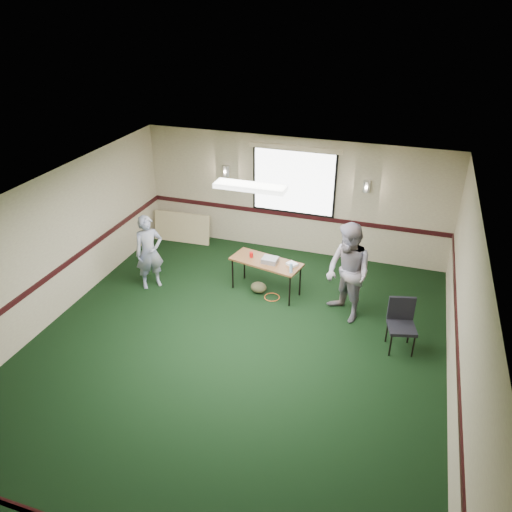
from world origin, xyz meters
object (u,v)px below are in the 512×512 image
(projector, at_px, (270,260))
(person_left, at_px, (149,252))
(folding_table, at_px, (266,263))
(person_right, at_px, (348,273))
(conference_chair, at_px, (401,320))

(projector, xyz_separation_m, person_left, (-2.41, -0.49, 0.02))
(person_left, bearing_deg, projector, -33.23)
(folding_table, height_order, person_right, person_right)
(person_right, bearing_deg, person_left, -133.86)
(projector, relative_size, conference_chair, 0.33)
(person_left, height_order, person_right, person_right)
(projector, bearing_deg, folding_table, 165.77)
(projector, distance_m, conference_chair, 2.79)
(conference_chair, distance_m, person_right, 1.26)
(folding_table, height_order, projector, projector)
(folding_table, bearing_deg, person_right, -0.12)
(person_left, xyz_separation_m, person_right, (3.99, 0.15, 0.16))
(projector, height_order, person_left, person_left)
(folding_table, height_order, conference_chair, conference_chair)
(projector, bearing_deg, person_left, -165.85)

